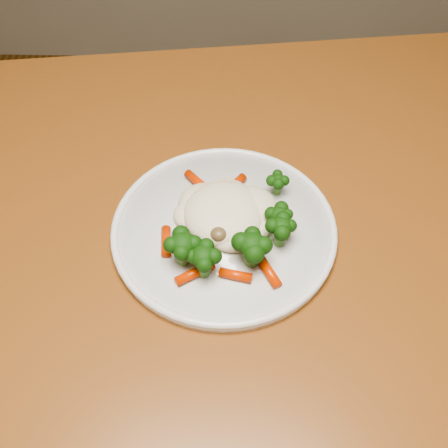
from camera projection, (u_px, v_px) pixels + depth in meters
name	position (u px, v px, depth m)	size (l,w,h in m)	color
dining_table	(286.00, 257.00, 0.82)	(1.23, 0.90, 0.75)	brown
plate	(224.00, 231.00, 0.71)	(0.28, 0.28, 0.01)	white
meal	(229.00, 222.00, 0.68)	(0.17, 0.19, 0.05)	#FCECCA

